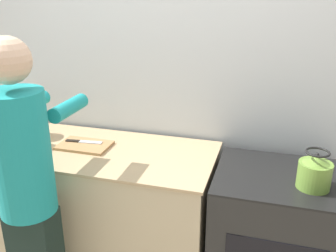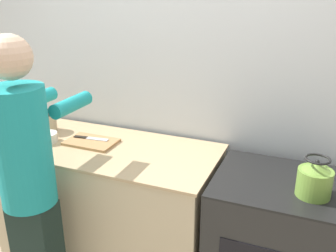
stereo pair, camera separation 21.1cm
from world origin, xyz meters
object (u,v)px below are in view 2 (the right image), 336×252
object	(u,v)px
person	(29,176)
kettle	(315,180)
cutting_board	(91,142)
canister_jar	(46,122)
oven	(274,250)
knife	(90,138)
bowl_prep	(47,137)

from	to	relation	value
person	kettle	world-z (taller)	person
cutting_board	canister_jar	world-z (taller)	canister_jar
oven	kettle	world-z (taller)	kettle
kettle	cutting_board	bearing A→B (deg)	174.82
knife	kettle	world-z (taller)	kettle
canister_jar	cutting_board	bearing A→B (deg)	-9.54
cutting_board	kettle	distance (m)	1.41
cutting_board	canister_jar	distance (m)	0.44
knife	bowl_prep	world-z (taller)	bowl_prep
cutting_board	bowl_prep	bearing A→B (deg)	-162.55
oven	kettle	distance (m)	0.58
knife	bowl_prep	distance (m)	0.29
oven	person	bearing A→B (deg)	-158.08
cutting_board	canister_jar	size ratio (longest dim) A/B	2.10
canister_jar	person	bearing A→B (deg)	-58.18
bowl_prep	canister_jar	world-z (taller)	canister_jar
person	knife	size ratio (longest dim) A/B	6.81
person	knife	world-z (taller)	person
person	canister_jar	size ratio (longest dim) A/B	10.71
oven	knife	distance (m)	1.37
person	cutting_board	distance (m)	0.56
kettle	bowl_prep	distance (m)	1.69
person	kettle	bearing A→B (deg)	16.49
kettle	bowl_prep	xyz separation A→B (m)	(-1.69, 0.04, -0.05)
kettle	canister_jar	size ratio (longest dim) A/B	1.31
oven	kettle	size ratio (longest dim) A/B	4.37
person	oven	bearing A→B (deg)	21.92
canister_jar	bowl_prep	bearing A→B (deg)	-49.86
cutting_board	knife	xyz separation A→B (m)	(-0.03, 0.03, 0.01)
person	canister_jar	distance (m)	0.74
bowl_prep	person	bearing A→B (deg)	-61.53
person	cutting_board	world-z (taller)	person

